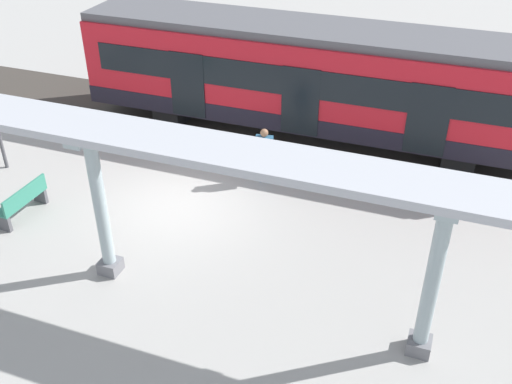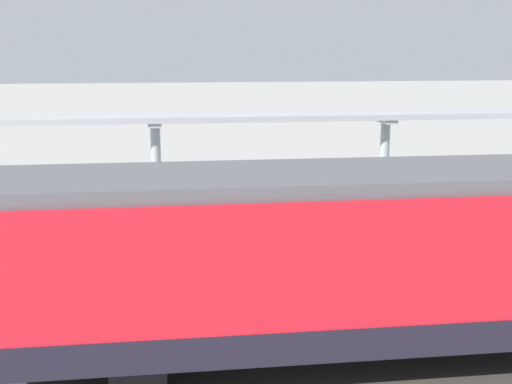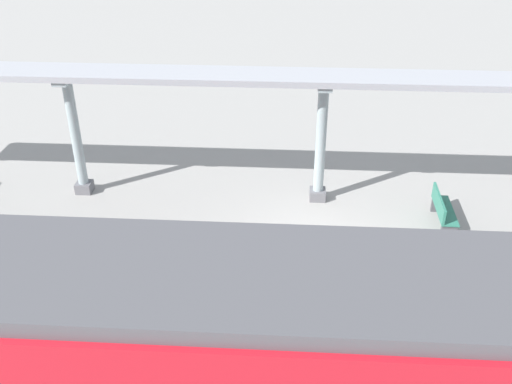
# 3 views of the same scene
# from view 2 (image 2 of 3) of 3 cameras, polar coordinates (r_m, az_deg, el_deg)

# --- Properties ---
(ground_plane) EXTENTS (176.00, 176.00, 0.00)m
(ground_plane) POSITION_cam_2_polar(r_m,az_deg,el_deg) (17.49, 13.28, -6.10)
(ground_plane) COLOR #9D9B97
(tactile_edge_strip) EXTENTS (0.46, 34.51, 0.01)m
(tactile_edge_strip) POSITION_cam_2_polar(r_m,az_deg,el_deg) (14.80, 17.57, -9.86)
(tactile_edge_strip) COLOR yellow
(tactile_edge_strip) RESTS_ON ground
(trackbed) EXTENTS (3.20, 46.51, 0.01)m
(trackbed) POSITION_cam_2_polar(r_m,az_deg,el_deg) (13.31, 20.93, -12.72)
(trackbed) COLOR #38332D
(trackbed) RESTS_ON ground
(train_near_carriage) EXTENTS (2.65, 14.11, 3.48)m
(train_near_carriage) POSITION_cam_2_polar(r_m,az_deg,el_deg) (11.79, 12.26, -5.86)
(train_near_carriage) COLOR red
(train_near_carriage) RESTS_ON ground
(canopy_pillar_third) EXTENTS (1.10, 0.44, 3.46)m
(canopy_pillar_third) POSITION_cam_2_polar(r_m,az_deg,el_deg) (19.76, 11.08, 1.42)
(canopy_pillar_third) COLOR slate
(canopy_pillar_third) RESTS_ON ground
(canopy_pillar_fourth) EXTENTS (1.10, 0.44, 3.46)m
(canopy_pillar_fourth) POSITION_cam_2_polar(r_m,az_deg,el_deg) (18.76, -8.65, 0.92)
(canopy_pillar_fourth) COLOR slate
(canopy_pillar_fourth) RESTS_ON ground
(canopy_beam) EXTENTS (1.20, 27.37, 0.16)m
(canopy_beam) POSITION_cam_2_polar(r_m,az_deg,el_deg) (19.46, 10.97, 6.57)
(canopy_beam) COLOR #A8AAB2
(canopy_beam) RESTS_ON canopy_pillar_nearest
(bench_near_end) EXTENTS (1.52, 0.50, 0.86)m
(bench_near_end) POSITION_cam_2_polar(r_m,az_deg,el_deg) (18.53, -19.28, -3.99)
(bench_near_end) COLOR #307873
(bench_near_end) RESTS_ON ground
(bench_mid_platform) EXTENTS (1.51, 0.48, 0.86)m
(bench_mid_platform) POSITION_cam_2_polar(r_m,az_deg,el_deg) (20.28, 20.45, -2.67)
(bench_mid_platform) COLOR #2E7A64
(bench_mid_platform) RESTS_ON ground
(passenger_waiting_near_edge) EXTENTS (0.28, 0.49, 1.61)m
(passenger_waiting_near_edge) POSITION_cam_2_polar(r_m,az_deg,el_deg) (14.99, 9.71, -5.07)
(passenger_waiting_near_edge) COLOR #32598D
(passenger_waiting_near_edge) RESTS_ON ground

